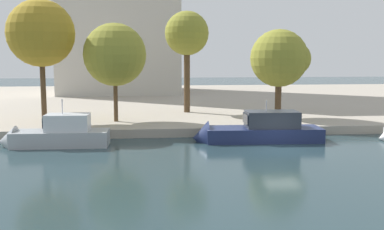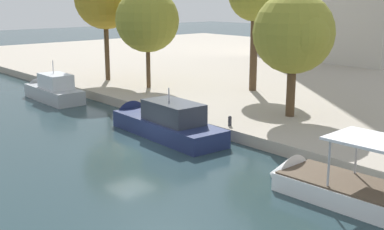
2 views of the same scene
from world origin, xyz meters
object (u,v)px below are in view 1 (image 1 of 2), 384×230
(mooring_bollard_0, at_px, (286,122))
(tree_1, at_px, (280,58))
(motor_yacht_1, at_px, (256,133))
(tree_3, at_px, (188,33))
(motor_yacht_0, at_px, (53,137))
(tree_0, at_px, (41,33))
(tree_2, at_px, (114,54))

(mooring_bollard_0, xyz_separation_m, tree_1, (0.91, 5.10, 5.32))
(motor_yacht_1, xyz_separation_m, tree_3, (-3.96, 13.36, 8.26))
(motor_yacht_0, height_order, tree_1, tree_1)
(tree_3, bearing_deg, motor_yacht_0, -129.19)
(tree_0, distance_m, tree_2, 6.50)
(motor_yacht_0, relative_size, tree_1, 0.95)
(motor_yacht_1, bearing_deg, tree_2, -29.14)
(mooring_bollard_0, height_order, tree_1, tree_1)
(motor_yacht_0, distance_m, mooring_bollard_0, 18.75)
(motor_yacht_1, xyz_separation_m, tree_2, (-11.14, 6.90, 6.10))
(motor_yacht_0, xyz_separation_m, tree_1, (19.37, 8.35, 5.72))
(tree_2, bearing_deg, mooring_bollard_0, -15.57)
(mooring_bollard_0, bearing_deg, tree_3, 124.68)
(motor_yacht_1, relative_size, tree_2, 1.14)
(tree_1, bearing_deg, tree_3, 146.58)
(mooring_bollard_0, xyz_separation_m, tree_3, (-7.26, 10.49, 7.81))
(motor_yacht_1, distance_m, tree_3, 16.20)
(tree_2, bearing_deg, tree_0, 177.94)
(motor_yacht_0, height_order, mooring_bollard_0, motor_yacht_0)
(tree_0, xyz_separation_m, tree_1, (21.57, 0.85, -2.16))
(mooring_bollard_0, distance_m, tree_1, 7.42)
(motor_yacht_0, bearing_deg, motor_yacht_1, -177.38)
(tree_1, bearing_deg, tree_0, -177.74)
(motor_yacht_1, distance_m, tree_0, 20.38)
(tree_1, height_order, tree_2, tree_2)
(motor_yacht_0, xyz_separation_m, tree_3, (11.20, 13.74, 8.21))
(motor_yacht_0, relative_size, tree_3, 0.75)
(mooring_bollard_0, bearing_deg, tree_0, 168.39)
(motor_yacht_0, height_order, tree_0, tree_0)
(tree_1, bearing_deg, mooring_bollard_0, -100.15)
(tree_2, xyz_separation_m, tree_3, (7.18, 6.47, 2.17))
(mooring_bollard_0, height_order, tree_0, tree_0)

